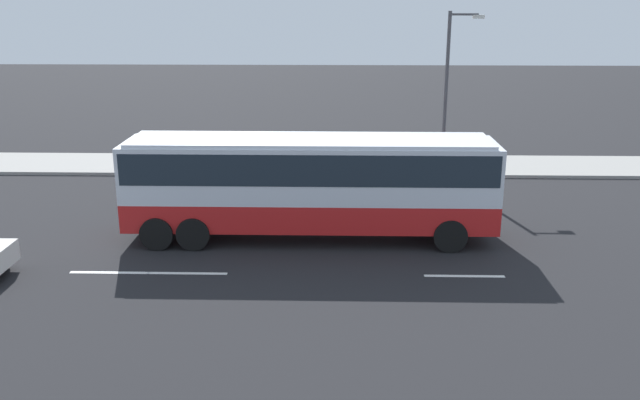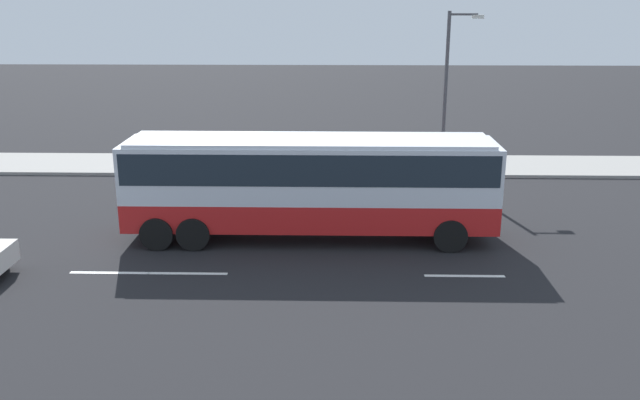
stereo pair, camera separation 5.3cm
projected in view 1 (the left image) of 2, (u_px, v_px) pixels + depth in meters
name	position (u px, v px, depth m)	size (l,w,h in m)	color
ground_plane	(332.00, 235.00, 23.65)	(120.00, 120.00, 0.00)	black
sidewalk_curb	(334.00, 165.00, 33.04)	(80.00, 4.00, 0.15)	gray
lane_centreline	(363.00, 275.00, 20.26)	(44.10, 0.16, 0.01)	white
coach_bus	(310.00, 177.00, 22.75)	(12.41, 2.80, 3.49)	red
pedestrian_near_curb	(279.00, 150.00, 31.37)	(0.32, 0.32, 1.72)	brown
street_lamp	(450.00, 83.00, 30.23)	(1.56, 0.24, 7.24)	#47474C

